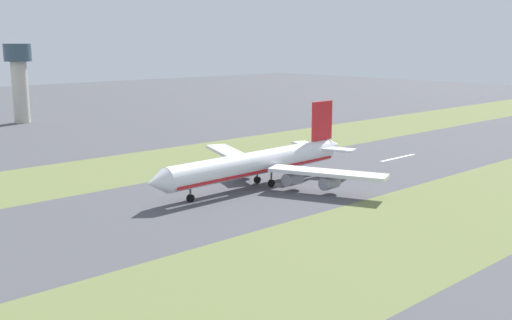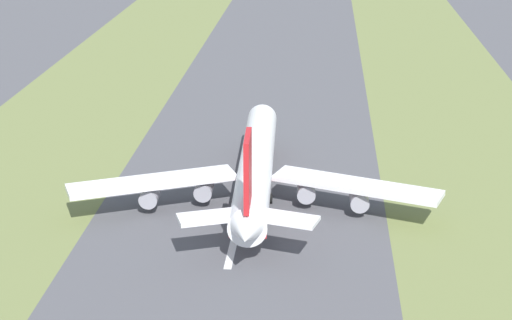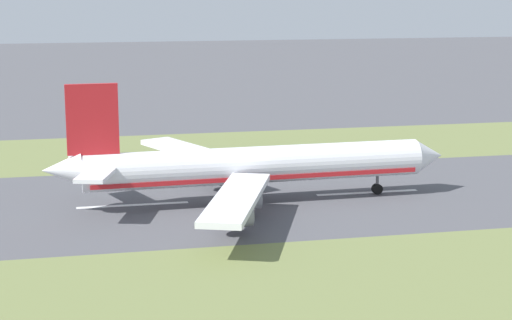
% 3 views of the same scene
% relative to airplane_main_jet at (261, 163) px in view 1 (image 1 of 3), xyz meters
% --- Properties ---
extents(ground_plane, '(800.00, 800.00, 0.00)m').
position_rel_airplane_main_jet_xyz_m(ground_plane, '(-2.10, -3.29, -6.02)').
color(ground_plane, '#4C4C51').
extents(grass_median_west, '(40.00, 600.00, 0.01)m').
position_rel_airplane_main_jet_xyz_m(grass_median_west, '(-47.10, -3.29, -6.02)').
color(grass_median_west, olive).
rests_on(grass_median_west, ground).
extents(grass_median_east, '(40.00, 600.00, 0.01)m').
position_rel_airplane_main_jet_xyz_m(grass_median_east, '(42.90, -3.29, -6.02)').
color(grass_median_east, olive).
rests_on(grass_median_east, ground).
extents(centreline_dash_near, '(1.20, 18.00, 0.01)m').
position_rel_airplane_main_jet_xyz_m(centreline_dash_near, '(-2.10, -58.10, -6.01)').
color(centreline_dash_near, silver).
rests_on(centreline_dash_near, ground).
extents(centreline_dash_mid, '(1.20, 18.00, 0.01)m').
position_rel_airplane_main_jet_xyz_m(centreline_dash_mid, '(-2.10, -18.10, -6.01)').
color(centreline_dash_mid, silver).
rests_on(centreline_dash_mid, ground).
extents(centreline_dash_far, '(1.20, 18.00, 0.01)m').
position_rel_airplane_main_jet_xyz_m(centreline_dash_far, '(-2.10, 21.90, -6.01)').
color(centreline_dash_far, silver).
rests_on(centreline_dash_far, ground).
extents(airplane_main_jet, '(64.10, 67.14, 20.20)m').
position_rel_airplane_main_jet_xyz_m(airplane_main_jet, '(0.00, 0.00, 0.00)').
color(airplane_main_jet, white).
rests_on(airplane_main_jet, ground).
extents(control_tower, '(12.00, 12.00, 35.67)m').
position_rel_airplane_main_jet_xyz_m(control_tower, '(163.27, -2.11, 15.97)').
color(control_tower, '#BCB7A8').
rests_on(control_tower, ground).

